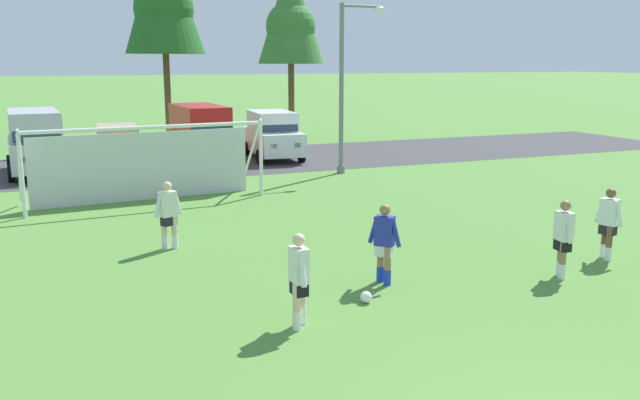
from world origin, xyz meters
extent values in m
plane|color=#518438|center=(0.00, 15.00, 0.00)|extent=(400.00, 400.00, 0.00)
cube|color=#3D3D3F|center=(0.00, 24.49, 0.00)|extent=(52.00, 8.40, 0.01)
sphere|color=white|center=(0.11, 5.98, 0.11)|extent=(0.22, 0.22, 0.22)
sphere|color=black|center=(0.11, 5.98, 0.12)|extent=(0.08, 0.08, 0.08)
sphere|color=red|center=(0.17, 5.98, 0.11)|extent=(0.07, 0.07, 0.07)
cylinder|color=white|center=(1.34, 16.48, 1.22)|extent=(0.12, 0.12, 2.44)
cylinder|color=white|center=(-5.96, 15.88, 1.22)|extent=(0.12, 0.12, 2.44)
cylinder|color=white|center=(-2.31, 16.18, 2.44)|extent=(7.31, 0.72, 0.12)
cylinder|color=white|center=(1.26, 17.37, 1.34)|extent=(0.24, 1.94, 2.46)
cylinder|color=white|center=(-6.03, 16.77, 1.34)|extent=(0.24, 1.94, 2.46)
cube|color=silver|center=(-2.39, 17.17, 1.10)|extent=(6.93, 0.61, 2.20)
cylinder|color=beige|center=(-1.37, 5.48, 0.40)|extent=(0.14, 0.14, 0.80)
cylinder|color=beige|center=(-1.53, 5.27, 0.40)|extent=(0.14, 0.14, 0.80)
cylinder|color=white|center=(-1.37, 5.48, 0.16)|extent=(0.15, 0.15, 0.32)
cylinder|color=white|center=(-1.53, 5.27, 0.16)|extent=(0.15, 0.15, 0.32)
cube|color=black|center=(-1.45, 5.38, 0.72)|extent=(0.23, 0.35, 0.28)
cube|color=silver|center=(-1.45, 5.38, 1.10)|extent=(0.25, 0.39, 0.60)
sphere|color=beige|center=(-1.45, 5.38, 1.53)|extent=(0.22, 0.22, 0.22)
cylinder|color=silver|center=(-1.42, 5.63, 1.08)|extent=(0.10, 0.23, 0.55)
cylinder|color=silver|center=(-1.48, 5.12, 1.08)|extent=(0.10, 0.23, 0.55)
cylinder|color=#936B4C|center=(0.94, 6.72, 0.40)|extent=(0.14, 0.14, 0.80)
cylinder|color=#936B4C|center=(0.91, 6.97, 0.40)|extent=(0.14, 0.14, 0.80)
cylinder|color=#1E38B7|center=(0.94, 6.72, 0.16)|extent=(0.15, 0.15, 0.32)
cylinder|color=#1E38B7|center=(0.91, 6.97, 0.16)|extent=(0.15, 0.15, 0.32)
cube|color=silver|center=(0.93, 6.85, 0.72)|extent=(0.39, 0.40, 0.28)
cube|color=#232D99|center=(0.93, 6.85, 1.10)|extent=(0.44, 0.44, 0.60)
sphere|color=#936B4C|center=(0.93, 6.85, 1.53)|extent=(0.22, 0.22, 0.22)
cylinder|color=#232D99|center=(1.07, 6.64, 1.08)|extent=(0.22, 0.23, 0.55)
cylinder|color=#232D99|center=(0.78, 7.05, 1.08)|extent=(0.22, 0.23, 0.55)
cylinder|color=beige|center=(-2.53, 11.04, 0.40)|extent=(0.14, 0.14, 0.80)
cylinder|color=beige|center=(-2.77, 11.07, 0.40)|extent=(0.14, 0.14, 0.80)
cylinder|color=white|center=(-2.53, 11.04, 0.16)|extent=(0.15, 0.15, 0.32)
cylinder|color=white|center=(-2.77, 11.07, 0.16)|extent=(0.15, 0.15, 0.32)
cube|color=black|center=(-2.65, 11.06, 0.72)|extent=(0.40, 0.34, 0.28)
cube|color=silver|center=(-2.65, 11.06, 1.10)|extent=(0.45, 0.37, 0.60)
sphere|color=beige|center=(-2.65, 11.06, 1.53)|extent=(0.22, 0.22, 0.22)
cylinder|color=silver|center=(-2.41, 11.12, 1.08)|extent=(0.25, 0.18, 0.55)
cylinder|color=silver|center=(-2.90, 10.99, 1.08)|extent=(0.25, 0.18, 0.55)
cylinder|color=#936B4C|center=(4.47, 5.70, 0.40)|extent=(0.14, 0.14, 0.80)
cylinder|color=#936B4C|center=(4.59, 5.89, 0.40)|extent=(0.14, 0.14, 0.80)
cylinder|color=white|center=(4.47, 5.70, 0.16)|extent=(0.15, 0.15, 0.32)
cylinder|color=white|center=(4.59, 5.89, 0.16)|extent=(0.15, 0.15, 0.32)
cube|color=black|center=(4.53, 5.80, 0.72)|extent=(0.26, 0.37, 0.28)
cube|color=silver|center=(4.53, 5.80, 1.10)|extent=(0.29, 0.41, 0.60)
sphere|color=#936B4C|center=(4.53, 5.80, 1.53)|extent=(0.22, 0.22, 0.22)
cylinder|color=silver|center=(4.46, 5.55, 1.08)|extent=(0.12, 0.24, 0.55)
cylinder|color=silver|center=(4.60, 6.04, 1.08)|extent=(0.12, 0.24, 0.55)
cylinder|color=brown|center=(6.35, 6.32, 0.40)|extent=(0.14, 0.14, 0.80)
cylinder|color=brown|center=(6.45, 6.56, 0.40)|extent=(0.14, 0.14, 0.80)
cylinder|color=white|center=(6.35, 6.32, 0.16)|extent=(0.15, 0.15, 0.32)
cylinder|color=white|center=(6.45, 6.56, 0.16)|extent=(0.15, 0.15, 0.32)
cube|color=black|center=(6.40, 6.44, 0.72)|extent=(0.31, 0.39, 0.28)
cube|color=white|center=(6.40, 6.44, 1.10)|extent=(0.34, 0.43, 0.60)
sphere|color=brown|center=(6.40, 6.44, 1.53)|extent=(0.22, 0.22, 0.22)
cylinder|color=white|center=(6.43, 6.19, 1.08)|extent=(0.15, 0.25, 0.55)
cylinder|color=white|center=(6.37, 6.69, 1.08)|extent=(0.15, 0.25, 0.55)
cube|color=#B2B2BC|center=(-5.67, 23.90, 0.87)|extent=(2.22, 4.90, 1.10)
cube|color=#B2B2BC|center=(-5.68, 24.10, 1.97)|extent=(2.03, 4.19, 1.10)
cube|color=#28384C|center=(-5.57, 22.14, 1.95)|extent=(1.69, 0.55, 0.91)
cube|color=#28384C|center=(-4.77, 24.15, 1.97)|extent=(0.23, 3.48, 0.77)
cube|color=white|center=(-5.00, 21.58, 0.92)|extent=(0.28, 0.10, 0.20)
cube|color=white|center=(-6.07, 21.52, 0.92)|extent=(0.28, 0.10, 0.20)
cube|color=#B21414|center=(-5.26, 26.29, 0.92)|extent=(0.28, 0.10, 0.20)
cube|color=#B21414|center=(-6.34, 26.23, 0.92)|extent=(0.28, 0.10, 0.20)
cylinder|color=black|center=(-4.61, 22.47, 0.32)|extent=(0.28, 0.65, 0.64)
cylinder|color=black|center=(-6.56, 22.36, 0.32)|extent=(0.28, 0.65, 0.64)
cylinder|color=black|center=(-4.77, 25.44, 0.32)|extent=(0.28, 0.65, 0.64)
cylinder|color=black|center=(-6.73, 25.33, 0.32)|extent=(0.28, 0.65, 0.64)
cube|color=tan|center=(-2.43, 25.24, 0.70)|extent=(2.00, 4.28, 0.76)
cube|color=tan|center=(-2.42, 25.39, 1.40)|extent=(1.75, 2.18, 0.64)
cube|color=#28384C|center=(-2.47, 24.42, 1.38)|extent=(1.54, 0.39, 0.55)
cube|color=#28384C|center=(-1.58, 25.35, 1.40)|extent=(0.13, 1.78, 0.45)
cube|color=white|center=(-2.03, 23.16, 0.75)|extent=(0.28, 0.09, 0.20)
cube|color=white|center=(-3.02, 23.21, 0.75)|extent=(0.28, 0.09, 0.20)
cube|color=#B21414|center=(-1.83, 27.27, 0.75)|extent=(0.28, 0.09, 0.20)
cube|color=#B21414|center=(-2.82, 27.32, 0.75)|extent=(0.28, 0.09, 0.20)
cylinder|color=black|center=(-1.59, 23.90, 0.32)|extent=(0.27, 0.65, 0.64)
cylinder|color=black|center=(-3.39, 23.98, 0.32)|extent=(0.27, 0.65, 0.64)
cylinder|color=black|center=(-1.47, 26.50, 0.32)|extent=(0.27, 0.65, 0.64)
cylinder|color=black|center=(-3.26, 26.58, 0.32)|extent=(0.27, 0.65, 0.64)
cube|color=red|center=(1.05, 24.43, 0.87)|extent=(2.16, 4.88, 1.10)
cube|color=red|center=(1.04, 24.63, 1.97)|extent=(1.98, 4.17, 1.10)
cube|color=#28384C|center=(1.12, 22.67, 1.95)|extent=(1.68, 0.53, 0.91)
cube|color=#28384C|center=(1.95, 24.67, 1.97)|extent=(0.19, 3.48, 0.77)
cube|color=white|center=(1.69, 22.10, 0.92)|extent=(0.28, 0.09, 0.20)
cube|color=white|center=(0.61, 22.05, 0.92)|extent=(0.28, 0.09, 0.20)
cube|color=#B21414|center=(1.49, 26.81, 0.92)|extent=(0.28, 0.09, 0.20)
cube|color=#B21414|center=(0.41, 26.77, 0.92)|extent=(0.28, 0.09, 0.20)
cylinder|color=black|center=(2.09, 22.99, 0.32)|extent=(0.27, 0.65, 0.64)
cylinder|color=black|center=(0.13, 22.91, 0.32)|extent=(0.27, 0.65, 0.64)
cylinder|color=black|center=(1.97, 25.96, 0.32)|extent=(0.27, 0.65, 0.64)
cylinder|color=black|center=(0.01, 25.88, 0.32)|extent=(0.27, 0.65, 0.64)
cube|color=silver|center=(4.39, 24.46, 0.82)|extent=(2.26, 4.74, 1.00)
cube|color=silver|center=(4.40, 24.66, 1.74)|extent=(1.98, 3.13, 0.84)
cube|color=#28384C|center=(4.29, 23.24, 1.72)|extent=(1.64, 0.50, 0.71)
cube|color=#28384C|center=(5.28, 24.59, 1.74)|extent=(0.24, 2.55, 0.59)
cube|color=white|center=(4.73, 22.16, 0.87)|extent=(0.29, 0.10, 0.20)
cube|color=white|center=(3.69, 22.25, 0.87)|extent=(0.29, 0.10, 0.20)
cube|color=#B21414|center=(5.09, 26.67, 0.87)|extent=(0.29, 0.10, 0.20)
cube|color=#B21414|center=(4.04, 26.75, 0.87)|extent=(0.29, 0.10, 0.20)
cylinder|color=black|center=(5.22, 22.96, 0.32)|extent=(0.29, 0.66, 0.64)
cylinder|color=black|center=(3.33, 23.11, 0.32)|extent=(0.29, 0.66, 0.64)
cylinder|color=black|center=(5.45, 25.80, 0.32)|extent=(0.29, 0.66, 0.64)
cylinder|color=black|center=(3.55, 25.95, 0.32)|extent=(0.29, 0.66, 0.64)
cylinder|color=brown|center=(1.16, 33.37, 2.41)|extent=(0.36, 0.36, 4.82)
sphere|color=#236023|center=(1.16, 33.37, 7.18)|extent=(3.25, 3.25, 3.25)
cylinder|color=brown|center=(8.25, 32.66, 2.13)|extent=(0.36, 0.36, 4.27)
cone|color=#387533|center=(8.25, 32.66, 7.25)|extent=(3.84, 3.84, 5.97)
sphere|color=#387533|center=(8.25, 32.66, 6.36)|extent=(2.88, 2.88, 2.88)
cylinder|color=slate|center=(5.64, 19.58, 3.30)|extent=(0.18, 0.18, 6.61)
cylinder|color=slate|center=(5.64, 19.58, 0.15)|extent=(0.32, 0.32, 0.30)
cylinder|color=slate|center=(6.44, 19.58, 6.51)|extent=(1.60, 0.10, 0.10)
ellipsoid|color=white|center=(7.24, 19.58, 6.43)|extent=(0.48, 0.28, 0.20)
camera|label=1|loc=(-5.13, -4.58, 4.43)|focal=37.31mm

